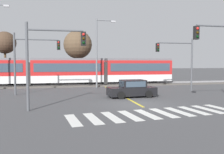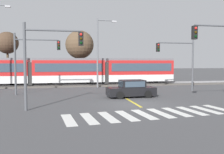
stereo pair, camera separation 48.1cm
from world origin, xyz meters
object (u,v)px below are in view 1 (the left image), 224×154
object	(u,v)px
traffic_light_near_left	(49,53)
street_lamp_centre	(99,48)
bare_tree_far_west	(5,43)
light_rail_tram	(68,70)
traffic_light_mid_right	(179,56)
bare_tree_west	(78,45)
traffic_light_mid_left	(31,55)
sedan_crossing	(132,89)

from	to	relation	value
traffic_light_near_left	street_lamp_centre	distance (m)	14.07
traffic_light_near_left	bare_tree_far_west	distance (m)	22.92
light_rail_tram	traffic_light_mid_right	size ratio (longest dim) A/B	4.99
traffic_light_near_left	bare_tree_west	distance (m)	21.95
light_rail_tram	traffic_light_mid_right	xyz separation A→B (m)	(11.48, -7.93, 1.68)
bare_tree_west	bare_tree_far_west	bearing A→B (deg)	179.52
traffic_light_mid_left	bare_tree_west	size ratio (longest dim) A/B	0.72
traffic_light_mid_right	street_lamp_centre	bearing A→B (deg)	146.37
bare_tree_west	traffic_light_near_left	bearing A→B (deg)	-99.01
street_lamp_centre	bare_tree_west	distance (m)	8.85
traffic_light_mid_right	traffic_light_near_left	bearing A→B (deg)	-149.55
traffic_light_mid_left	bare_tree_west	world-z (taller)	bare_tree_west
bare_tree_far_west	street_lamp_centre	bearing A→B (deg)	-34.98
light_rail_tram	traffic_light_mid_left	xyz separation A→B (m)	(-3.64, -7.77, 1.76)
traffic_light_mid_left	traffic_light_mid_right	distance (m)	15.12
sedan_crossing	street_lamp_centre	bearing A→B (deg)	100.39
light_rail_tram	street_lamp_centre	distance (m)	5.24
traffic_light_near_left	bare_tree_west	bearing A→B (deg)	80.99
sedan_crossing	bare_tree_west	world-z (taller)	bare_tree_west
traffic_light_near_left	light_rail_tram	bearing A→B (deg)	83.84
traffic_light_mid_left	street_lamp_centre	size ratio (longest dim) A/B	0.70
traffic_light_mid_left	bare_tree_far_west	distance (m)	14.86
light_rail_tram	bare_tree_west	world-z (taller)	bare_tree_west
traffic_light_mid_left	bare_tree_west	distance (m)	14.84
bare_tree_far_west	traffic_light_mid_right	bearing A→B (deg)	-34.46
sedan_crossing	bare_tree_far_west	size ratio (longest dim) A/B	0.57
sedan_crossing	bare_tree_far_west	bearing A→B (deg)	128.99
traffic_light_mid_left	street_lamp_centre	xyz separation A→B (m)	(7.23, 5.10, 0.97)
traffic_light_mid_right	bare_tree_far_west	distance (m)	24.71
sedan_crossing	bare_tree_far_west	distance (m)	22.82
bare_tree_far_west	bare_tree_west	size ratio (longest dim) A/B	0.94
traffic_light_near_left	street_lamp_centre	size ratio (longest dim) A/B	0.67
bare_tree_west	street_lamp_centre	bearing A→B (deg)	-77.81
traffic_light_mid_left	traffic_light_near_left	world-z (taller)	traffic_light_mid_left
traffic_light_mid_left	traffic_light_near_left	size ratio (longest dim) A/B	1.05
traffic_light_mid_right	bare_tree_west	bearing A→B (deg)	125.16
traffic_light_mid_right	bare_tree_west	world-z (taller)	bare_tree_west
sedan_crossing	street_lamp_centre	xyz separation A→B (m)	(-1.58, 8.59, 4.08)
sedan_crossing	traffic_light_mid_left	xyz separation A→B (m)	(-8.80, 3.49, 3.10)
light_rail_tram	sedan_crossing	xyz separation A→B (m)	(5.16, -11.27, -1.35)
light_rail_tram	sedan_crossing	bearing A→B (deg)	-65.40
light_rail_tram	traffic_light_near_left	size ratio (longest dim) A/B	5.04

